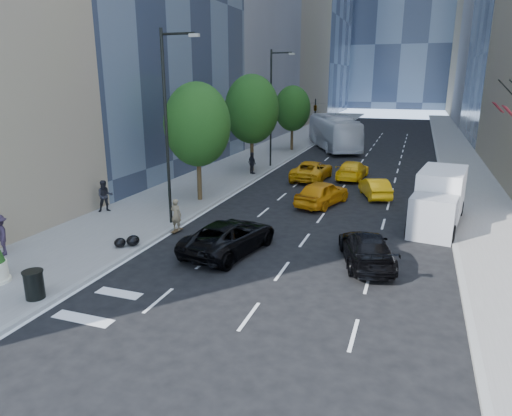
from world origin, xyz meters
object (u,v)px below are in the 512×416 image
at_px(box_truck, 439,199).
at_px(trash_can, 34,285).
at_px(black_sedan_lincoln, 230,236).
at_px(skateboarder, 176,217).
at_px(black_sedan_mercedes, 367,248).
at_px(city_bus, 333,132).

bearing_deg(box_truck, trash_can, -125.70).
relative_size(black_sedan_lincoln, trash_can, 5.39).
height_order(skateboarder, black_sedan_mercedes, skateboarder).
relative_size(black_sedan_mercedes, city_bus, 0.36).
relative_size(skateboarder, trash_can, 1.68).
distance_m(skateboarder, city_bus, 32.42).
xyz_separation_m(city_bus, box_truck, (10.44, -26.58, -0.35)).
distance_m(skateboarder, black_sedan_lincoln, 4.05).
distance_m(skateboarder, box_truck, 14.08).
bearing_deg(black_sedan_mercedes, box_truck, -130.14).
xyz_separation_m(black_sedan_lincoln, city_bus, (-1.29, 33.98, 1.11)).
relative_size(black_sedan_lincoln, black_sedan_mercedes, 1.12).
bearing_deg(city_bus, black_sedan_mercedes, -101.02).
bearing_deg(black_sedan_mercedes, black_sedan_lincoln, -9.70).
bearing_deg(trash_can, skateboarder, 83.33).
height_order(city_bus, box_truck, city_bus).
bearing_deg(city_bus, black_sedan_lincoln, -111.37).
bearing_deg(trash_can, box_truck, 45.91).
bearing_deg(box_truck, black_sedan_mercedes, -105.89).
distance_m(skateboarder, black_sedan_mercedes, 9.85).
bearing_deg(skateboarder, trash_can, 88.34).
bearing_deg(box_truck, city_bus, 119.84).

